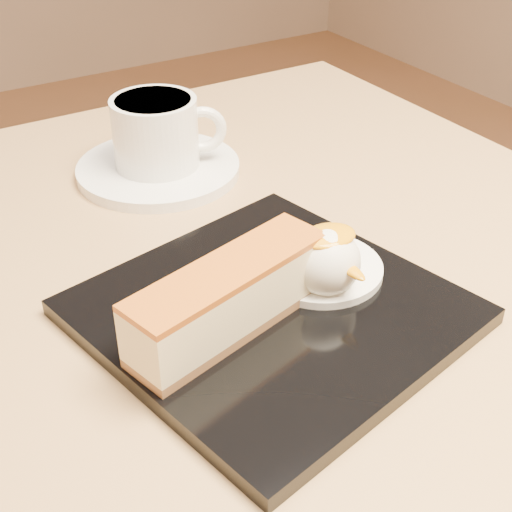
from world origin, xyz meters
TOP-DOWN VIEW (x-y plane):
  - table at (0.00, 0.00)m, footprint 0.80×0.80m
  - dessert_plate at (0.05, -0.02)m, footprint 0.26×0.26m
  - cheesecake at (0.02, -0.02)m, footprint 0.15×0.07m
  - cream_smear at (0.10, -0.00)m, footprint 0.09×0.09m
  - ice_cream_scoop at (0.09, -0.02)m, footprint 0.05×0.05m
  - mango_sauce at (0.10, -0.02)m, footprint 0.04×0.03m
  - mint_sprig at (0.08, 0.02)m, footprint 0.03×0.02m
  - saucer at (0.08, 0.22)m, footprint 0.15×0.15m
  - coffee_cup at (0.08, 0.22)m, footprint 0.10×0.08m

SIDE VIEW (x-z plane):
  - table at x=0.00m, z-range 0.20..0.92m
  - saucer at x=0.08m, z-range 0.72..0.73m
  - dessert_plate at x=0.05m, z-range 0.72..0.73m
  - cream_smear at x=0.10m, z-range 0.73..0.74m
  - mint_sprig at x=0.08m, z-range 0.74..0.74m
  - cheesecake at x=0.02m, z-range 0.73..0.78m
  - ice_cream_scoop at x=0.09m, z-range 0.73..0.78m
  - coffee_cup at x=0.08m, z-range 0.73..0.79m
  - mango_sauce at x=0.10m, z-range 0.77..0.78m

